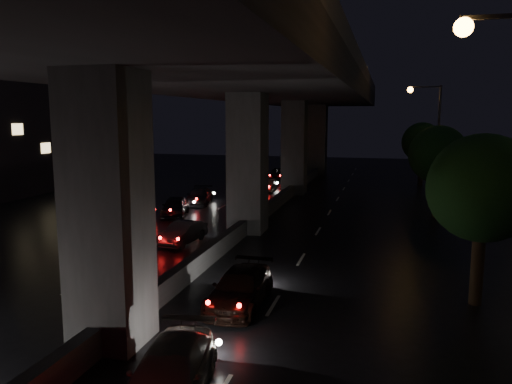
% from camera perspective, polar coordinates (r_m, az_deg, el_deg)
% --- Properties ---
extents(ground, '(120.00, 120.00, 0.00)m').
position_cam_1_polar(ground, '(24.79, -4.05, -7.03)').
color(ground, black).
rests_on(ground, ground).
extents(viaduct, '(12.00, 80.00, 10.50)m').
position_cam_1_polar(viaduct, '(28.69, -0.97, 11.95)').
color(viaduct, '#2F3032').
rests_on(viaduct, ground).
extents(median_barrier, '(0.45, 70.00, 0.85)m').
position_cam_1_polar(median_barrier, '(29.32, -0.93, -3.69)').
color(median_barrier, '#2F3032').
rests_on(median_barrier, ground).
extents(tree_b, '(3.80, 3.80, 6.12)m').
position_cam_1_polar(tree_b, '(19.05, 24.48, 0.34)').
color(tree_b, black).
rests_on(tree_b, ground).
extents(tree_c, '(3.80, 3.80, 6.12)m').
position_cam_1_polar(tree_c, '(34.84, 20.09, 4.02)').
color(tree_c, black).
rests_on(tree_c, ground).
extents(tree_d, '(3.80, 3.80, 6.12)m').
position_cam_1_polar(tree_d, '(50.76, 18.44, 5.39)').
color(tree_d, black).
rests_on(tree_d, ground).
extents(streetlight_far, '(2.52, 0.44, 9.00)m').
position_cam_1_polar(streetlight_far, '(40.74, 19.38, 6.71)').
color(streetlight_far, '#2D2D33').
rests_on(streetlight_far, ground).
extents(car_2, '(2.44, 4.60, 1.27)m').
position_cam_1_polar(car_2, '(12.75, -9.86, -19.85)').
color(car_2, '#59524D').
rests_on(car_2, ground).
extents(car_3, '(1.80, 4.35, 1.26)m').
position_cam_1_polar(car_3, '(18.08, -1.83, -10.95)').
color(car_3, black).
rests_on(car_3, ground).
extents(car_4, '(2.05, 4.09, 1.29)m').
position_cam_1_polar(car_4, '(27.76, -16.12, -4.28)').
color(car_4, '#252528').
rests_on(car_4, ground).
extents(car_5, '(1.60, 3.62, 1.15)m').
position_cam_1_polar(car_5, '(26.77, -8.37, -4.64)').
color(car_5, '#262528').
rests_on(car_5, ground).
extents(car_6, '(2.45, 4.12, 1.31)m').
position_cam_1_polar(car_6, '(34.21, -9.24, -1.62)').
color(car_6, black).
rests_on(car_6, ground).
extents(car_7, '(2.48, 4.45, 1.22)m').
position_cam_1_polar(car_7, '(38.49, -6.52, -0.50)').
color(car_7, black).
rests_on(car_7, ground).
extents(car_8, '(1.94, 3.69, 1.20)m').
position_cam_1_polar(car_8, '(38.43, -1.12, -0.47)').
color(car_8, black).
rests_on(car_8, ground).
extents(car_9, '(1.39, 3.35, 1.08)m').
position_cam_1_polar(car_9, '(45.06, 1.39, 0.80)').
color(car_9, '#636056').
rests_on(car_9, ground).
extents(car_10, '(2.67, 4.89, 1.30)m').
position_cam_1_polar(car_10, '(52.39, 2.65, 2.02)').
color(car_10, black).
rests_on(car_10, ground).
extents(car_11, '(2.39, 4.56, 1.23)m').
position_cam_1_polar(car_11, '(50.45, -1.21, 1.73)').
color(car_11, black).
rests_on(car_11, ground).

